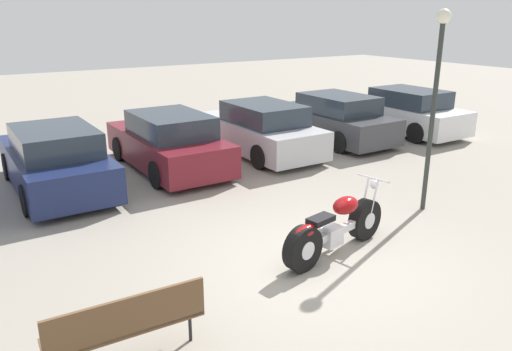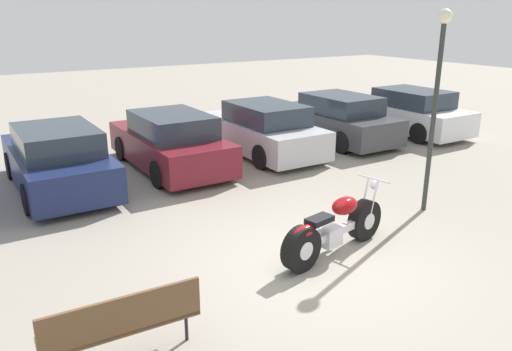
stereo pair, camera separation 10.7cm
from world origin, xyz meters
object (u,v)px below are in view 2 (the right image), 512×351
(parked_car_maroon, at_px, (170,142))
(lamp_post, at_px, (437,83))
(parked_car_navy, at_px, (58,160))
(parked_car_white, at_px, (407,112))
(motorcycle, at_px, (334,229))
(park_bench, at_px, (122,321))
(parked_car_silver, at_px, (262,130))
(parked_car_dark_grey, at_px, (336,119))

(parked_car_maroon, relative_size, lamp_post, 1.12)
(parked_car_navy, height_order, lamp_post, lamp_post)
(parked_car_white, bearing_deg, parked_car_maroon, 177.69)
(motorcycle, xyz_separation_m, park_bench, (-3.64, -0.86, 0.12))
(parked_car_silver, xyz_separation_m, parked_car_white, (5.30, -0.30, 0.00))
(motorcycle, height_order, lamp_post, lamp_post)
(motorcycle, xyz_separation_m, parked_car_maroon, (-0.37, 5.70, 0.22))
(parked_car_maroon, distance_m, parked_car_white, 7.96)
(parked_car_white, bearing_deg, parked_car_dark_grey, 172.20)
(motorcycle, distance_m, lamp_post, 3.43)
(parked_car_dark_grey, height_order, parked_car_white, same)
(parked_car_navy, xyz_separation_m, parked_car_maroon, (2.65, 0.16, 0.00))
(parked_car_silver, height_order, park_bench, parked_car_silver)
(parked_car_navy, height_order, parked_car_silver, same)
(motorcycle, xyz_separation_m, lamp_post, (2.73, 0.52, 2.03))
(parked_car_dark_grey, bearing_deg, parked_car_maroon, -179.53)
(parked_car_navy, xyz_separation_m, parked_car_white, (10.61, -0.16, 0.00))
(park_bench, bearing_deg, parked_car_white, 29.06)
(park_bench, bearing_deg, parked_car_maroon, 63.50)
(parked_car_silver, relative_size, parked_car_dark_grey, 1.00)
(parked_car_maroon, height_order, parked_car_dark_grey, same)
(parked_car_dark_grey, relative_size, lamp_post, 1.12)
(parked_car_white, xyz_separation_m, park_bench, (-11.23, -6.24, -0.10))
(parked_car_white, height_order, park_bench, parked_car_white)
(parked_car_maroon, xyz_separation_m, parked_car_silver, (2.65, -0.02, 0.00))
(parked_car_silver, xyz_separation_m, park_bench, (-5.92, -6.54, -0.10))
(lamp_post, bearing_deg, park_bench, -167.84)
(lamp_post, bearing_deg, parked_car_dark_grey, 67.09)
(parked_car_navy, distance_m, parked_car_maroon, 2.66)
(parked_car_dark_grey, xyz_separation_m, park_bench, (-8.57, -6.60, -0.10))
(lamp_post, bearing_deg, parked_car_navy, 138.83)
(parked_car_dark_grey, relative_size, parked_car_white, 1.00)
(parked_car_white, bearing_deg, parked_car_silver, 176.77)
(motorcycle, height_order, parked_car_dark_grey, parked_car_dark_grey)
(park_bench, xyz_separation_m, lamp_post, (6.36, 1.37, 1.91))
(parked_car_white, height_order, lamp_post, lamp_post)
(motorcycle, relative_size, lamp_post, 0.61)
(lamp_post, bearing_deg, motorcycle, -169.29)
(parked_car_white, xyz_separation_m, lamp_post, (-4.86, -4.87, 1.80))
(park_bench, bearing_deg, lamp_post, 12.16)
(motorcycle, bearing_deg, parked_car_maroon, 93.69)
(parked_car_silver, bearing_deg, parked_car_maroon, 179.55)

